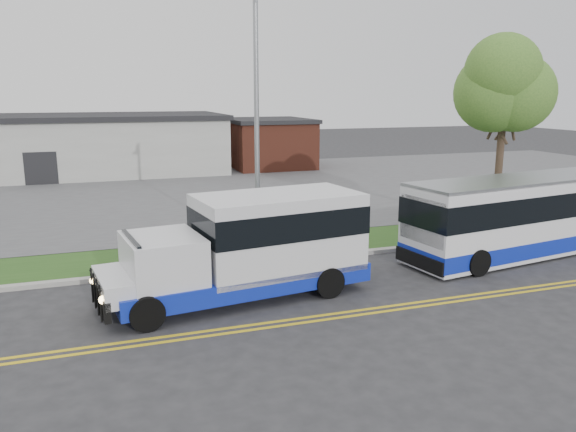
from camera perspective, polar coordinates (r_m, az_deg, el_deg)
name	(u,v)px	position (r m, az deg, el deg)	size (l,w,h in m)	color
ground	(192,282)	(18.21, -9.75, -6.67)	(140.00, 140.00, 0.00)	#28282B
lane_line_north	(217,330)	(14.67, -7.25, -11.38)	(70.00, 0.12, 0.01)	gold
lane_line_south	(219,334)	(14.40, -7.00, -11.85)	(70.00, 0.12, 0.01)	gold
curb	(186,270)	(19.22, -10.30, -5.43)	(80.00, 0.30, 0.15)	#9E9B93
verge	(179,256)	(20.93, -11.06, -4.05)	(80.00, 3.30, 0.10)	#274E1A
parking_lot	(145,193)	(34.62, -14.37, 2.30)	(80.00, 25.00, 0.10)	#4C4C4F
commercial_building	(45,145)	(44.31, -23.43, 6.60)	(25.40, 10.40, 4.35)	#9E9E99
brick_wing	(268,143)	(45.15, -2.01, 7.41)	(6.30, 7.30, 3.90)	brown
tree_east	(506,85)	(26.02, 21.23, 12.28)	(5.20, 5.20, 8.33)	#372C1E
streetlight_near	(257,112)	(20.54, -3.16, 10.54)	(0.35, 1.53, 9.50)	gray
shuttle_bus	(254,243)	(16.47, -3.42, -2.74)	(8.05, 3.52, 2.99)	#0F23A5
transit_bus	(530,215)	(22.64, 23.36, 0.09)	(10.67, 3.88, 2.89)	silver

